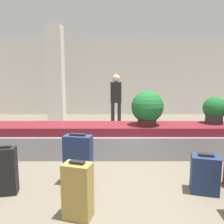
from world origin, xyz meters
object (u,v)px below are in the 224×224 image
(potted_plant_2, at_px, (148,108))
(traveler_0, at_px, (117,97))
(pillar, at_px, (57,75))
(suitcase_3, at_px, (79,160))
(suitcase_4, at_px, (79,191))
(potted_plant_1, at_px, (216,110))
(suitcase_1, at_px, (8,171))
(suitcase_7, at_px, (206,174))

(potted_plant_2, bearing_deg, traveler_0, 103.20)
(pillar, height_order, suitcase_3, pillar)
(traveler_0, bearing_deg, suitcase_4, 88.90)
(suitcase_3, relative_size, potted_plant_1, 1.36)
(suitcase_1, height_order, suitcase_3, suitcase_3)
(pillar, height_order, potted_plant_2, pillar)
(suitcase_1, xyz_separation_m, traveler_0, (1.48, 3.92, 0.65))
(suitcase_1, xyz_separation_m, potted_plant_1, (3.43, 1.71, 0.55))
(potted_plant_1, bearing_deg, suitcase_4, -137.86)
(suitcase_1, height_order, potted_plant_1, potted_plant_1)
(potted_plant_1, bearing_deg, potted_plant_2, -172.77)
(suitcase_4, distance_m, traveler_0, 4.49)
(suitcase_7, xyz_separation_m, traveler_0, (-1.09, 3.87, 0.71))
(potted_plant_2, xyz_separation_m, traveler_0, (-0.56, 2.39, 0.03))
(pillar, relative_size, potted_plant_2, 4.77)
(suitcase_1, bearing_deg, potted_plant_1, 15.82)
(potted_plant_2, bearing_deg, suitcase_7, -70.23)
(suitcase_7, distance_m, traveler_0, 4.08)
(suitcase_1, bearing_deg, suitcase_3, 6.05)
(traveler_0, bearing_deg, suitcase_7, 110.91)
(pillar, distance_m, suitcase_1, 4.86)
(potted_plant_2, distance_m, traveler_0, 2.46)
(suitcase_1, distance_m, potted_plant_2, 2.62)
(pillar, xyz_separation_m, suitcase_7, (3.08, -4.60, -1.35))
(suitcase_7, height_order, potted_plant_1, potted_plant_1)
(potted_plant_1, bearing_deg, suitcase_7, -117.39)
(suitcase_4, bearing_deg, pillar, 121.95)
(suitcase_3, height_order, suitcase_7, suitcase_3)
(suitcase_3, bearing_deg, potted_plant_2, 58.57)
(suitcase_1, height_order, suitcase_7, suitcase_1)
(suitcase_7, bearing_deg, pillar, 139.19)
(pillar, xyz_separation_m, potted_plant_2, (2.55, -3.13, -0.68))
(suitcase_3, bearing_deg, pillar, 118.54)
(pillar, distance_m, traveler_0, 2.21)
(suitcase_3, relative_size, suitcase_4, 1.16)
(traveler_0, bearing_deg, potted_plant_2, 108.35)
(pillar, height_order, suitcase_4, pillar)
(suitcase_3, height_order, potted_plant_2, potted_plant_2)
(pillar, distance_m, suitcase_4, 5.52)
(suitcase_1, height_order, traveler_0, traveler_0)
(potted_plant_1, distance_m, traveler_0, 2.95)
(suitcase_1, distance_m, potted_plant_1, 3.87)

